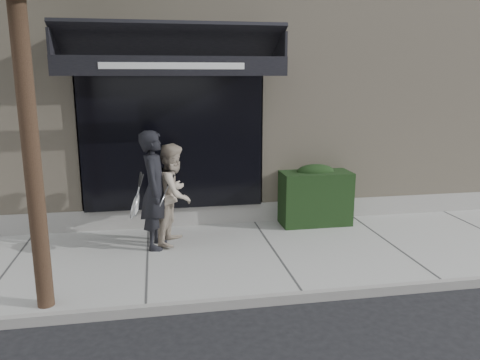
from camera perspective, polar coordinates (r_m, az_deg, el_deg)
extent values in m
plane|color=black|center=(7.67, 4.12, -9.35)|extent=(80.00, 80.00, 0.00)
cube|color=#9E9D98|center=(7.65, 4.13, -8.93)|extent=(20.00, 3.00, 0.12)
cube|color=gray|center=(6.29, 7.72, -13.92)|extent=(20.00, 0.10, 0.14)
cube|color=tan|center=(12.02, -1.68, 12.08)|extent=(14.00, 7.00, 5.50)
cube|color=gray|center=(9.15, 1.52, -3.98)|extent=(14.02, 0.42, 0.50)
cube|color=black|center=(8.51, -8.19, 5.30)|extent=(3.20, 0.30, 2.60)
cube|color=gray|center=(8.75, -18.79, 4.96)|extent=(0.08, 0.40, 2.60)
cube|color=gray|center=(8.86, 2.22, 5.70)|extent=(0.08, 0.40, 2.60)
cube|color=gray|center=(8.59, -8.52, 14.32)|extent=(3.36, 0.40, 0.12)
cube|color=black|center=(7.91, -8.41, 16.37)|extent=(3.60, 1.03, 0.55)
cube|color=black|center=(7.39, -8.17, 13.61)|extent=(3.60, 0.05, 0.30)
cube|color=white|center=(7.36, -8.16, 13.62)|extent=(2.20, 0.01, 0.10)
cube|color=black|center=(8.04, -21.63, 15.01)|extent=(0.04, 1.00, 0.45)
cube|color=black|center=(8.17, 4.69, 15.77)|extent=(0.04, 1.00, 0.45)
cube|color=black|center=(8.92, 9.06, -2.11)|extent=(1.30, 0.70, 1.00)
ellipsoid|color=black|center=(8.81, 9.18, 1.03)|extent=(0.71, 0.38, 0.27)
cylinder|color=black|center=(5.78, -24.44, 6.86)|extent=(0.20, 0.20, 4.80)
imported|color=black|center=(7.60, -10.31, -1.20)|extent=(0.56, 0.76, 1.91)
torus|color=silver|center=(7.35, -12.47, -2.97)|extent=(0.13, 0.31, 0.30)
cylinder|color=silver|center=(7.35, -12.47, -2.97)|extent=(0.10, 0.27, 0.27)
cylinder|color=silver|center=(7.35, -12.47, -2.97)|extent=(0.18, 0.05, 0.05)
cylinder|color=black|center=(7.35, -12.47, -2.97)|extent=(0.20, 0.07, 0.06)
torus|color=silver|center=(7.23, -12.81, -3.22)|extent=(0.15, 0.32, 0.30)
cylinder|color=silver|center=(7.23, -12.81, -3.22)|extent=(0.12, 0.28, 0.26)
cylinder|color=silver|center=(7.23, -12.81, -3.22)|extent=(0.18, 0.04, 0.07)
cylinder|color=black|center=(7.23, -12.81, -3.22)|extent=(0.20, 0.06, 0.09)
imported|color=#B4A490|center=(7.80, -8.07, -1.67)|extent=(0.87, 0.98, 1.67)
torus|color=silver|center=(7.61, -9.78, -2.80)|extent=(0.17, 0.31, 0.28)
cylinder|color=silver|center=(7.61, -9.78, -2.80)|extent=(0.14, 0.27, 0.24)
cylinder|color=silver|center=(7.61, -9.78, -2.80)|extent=(0.17, 0.02, 0.10)
cylinder|color=black|center=(7.61, -9.78, -2.80)|extent=(0.19, 0.04, 0.12)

